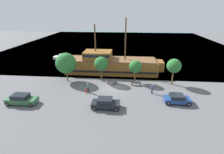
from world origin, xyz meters
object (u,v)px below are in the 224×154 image
at_px(moored_boat_dockside, 66,57).
at_px(parked_car_curb_front, 21,99).
at_px(parked_car_curb_mid, 177,99).
at_px(pedestrian_walking_near, 152,89).
at_px(moored_boat_outer, 78,61).
at_px(fire_hydrant, 86,90).
at_px(parked_car_curb_rear, 106,103).
at_px(bench_promenade_west, 112,82).
at_px(bench_promenade_east, 136,83).
at_px(pedestrian_walking_far, 88,88).
at_px(pirate_ship, 111,64).

distance_m(moored_boat_dockside, parked_car_curb_front, 25.00).
xyz_separation_m(parked_car_curb_mid, pedestrian_walking_near, (-3.33, 2.92, 0.12)).
distance_m(moored_boat_outer, fire_hydrant, 18.01).
xyz_separation_m(moored_boat_dockside, fire_hydrant, (10.44, -20.44, -0.10)).
distance_m(fire_hydrant, pedestrian_walking_near, 11.09).
relative_size(moored_boat_dockside, parked_car_curb_mid, 1.84).
xyz_separation_m(parked_car_curb_mid, parked_car_curb_rear, (-10.48, -2.37, 0.05)).
distance_m(parked_car_curb_front, bench_promenade_west, 15.26).
height_order(fire_hydrant, bench_promenade_east, bench_promenade_east).
height_order(parked_car_curb_front, fire_hydrant, parked_car_curb_front).
bearing_deg(parked_car_curb_rear, fire_hydrant, 130.69).
height_order(moored_boat_dockside, fire_hydrant, moored_boat_dockside).
bearing_deg(moored_boat_dockside, parked_car_curb_front, -85.88).
height_order(moored_boat_dockside, parked_car_curb_front, parked_car_curb_front).
xyz_separation_m(moored_boat_outer, pedestrian_walking_near, (17.16, -16.20, 0.16)).
bearing_deg(pedestrian_walking_near, moored_boat_outer, 136.65).
bearing_deg(parked_car_curb_front, bench_promenade_west, 32.84).
bearing_deg(parked_car_curb_mid, moored_boat_outer, 136.99).
relative_size(parked_car_curb_mid, pedestrian_walking_near, 2.43).
relative_size(parked_car_curb_front, parked_car_curb_mid, 1.16).
xyz_separation_m(parked_car_curb_mid, pedestrian_walking_far, (-14.03, 2.36, 0.17)).
relative_size(parked_car_curb_rear, pedestrian_walking_far, 2.38).
bearing_deg(bench_promenade_west, fire_hydrant, -137.84).
height_order(fire_hydrant, bench_promenade_west, bench_promenade_west).
bearing_deg(bench_promenade_west, pirate_ship, 98.43).
xyz_separation_m(moored_boat_outer, bench_promenade_east, (14.63, -13.12, -0.19)).
height_order(moored_boat_outer, parked_car_curb_front, moored_boat_outer).
xyz_separation_m(pirate_ship, fire_hydrant, (-3.16, -10.63, -1.38)).
distance_m(moored_boat_dockside, bench_promenade_west, 22.16).
relative_size(parked_car_curb_front, bench_promenade_west, 2.49).
distance_m(pirate_ship, moored_boat_outer, 11.26).
bearing_deg(bench_promenade_east, parked_car_curb_rear, -118.89).
xyz_separation_m(parked_car_curb_front, fire_hydrant, (8.65, 4.49, -0.34)).
height_order(moored_boat_dockside, pedestrian_walking_far, pedestrian_walking_far).
height_order(parked_car_curb_mid, fire_hydrant, parked_car_curb_mid).
bearing_deg(bench_promenade_east, fire_hydrant, -155.89).
bearing_deg(moored_boat_dockside, fire_hydrant, -62.94).
distance_m(fire_hydrant, pedestrian_walking_far, 0.60).
height_order(bench_promenade_east, bench_promenade_west, same).
height_order(moored_boat_outer, bench_promenade_east, moored_boat_outer).
distance_m(moored_boat_dockside, pedestrian_walking_near, 29.17).
bearing_deg(pirate_ship, pedestrian_walking_far, -104.97).
relative_size(pirate_ship, fire_hydrant, 27.46).
relative_size(parked_car_curb_mid, parked_car_curb_rear, 0.97).
bearing_deg(pedestrian_walking_far, moored_boat_dockside, 118.07).
xyz_separation_m(parked_car_curb_rear, fire_hydrant, (-3.91, 4.55, -0.32)).
xyz_separation_m(fire_hydrant, bench_promenade_west, (4.17, 3.78, 0.03)).
distance_m(parked_car_curb_front, parked_car_curb_mid, 23.15).
height_order(moored_boat_outer, parked_car_curb_mid, moored_boat_outer).
height_order(pirate_ship, fire_hydrant, pirate_ship).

